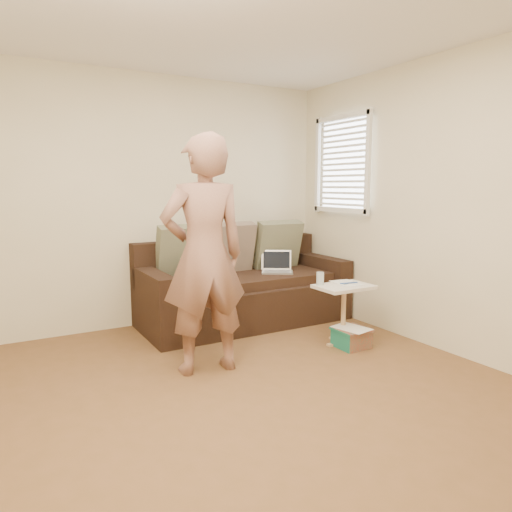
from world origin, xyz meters
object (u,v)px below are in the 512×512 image
at_px(side_table, 343,315).
at_px(drinking_glass, 320,279).
at_px(laptop_silver, 277,273).
at_px(striped_box, 351,337).
at_px(sofa, 245,284).
at_px(person, 204,255).
at_px(laptop_white, 203,281).

xyz_separation_m(side_table, drinking_glass, (-0.19, 0.12, 0.34)).
height_order(laptop_silver, drinking_glass, drinking_glass).
height_order(laptop_silver, striped_box, laptop_silver).
bearing_deg(side_table, laptop_silver, 94.99).
height_order(sofa, striped_box, sofa).
distance_m(drinking_glass, striped_box, 0.61).
height_order(sofa, drinking_glass, sofa).
relative_size(person, striped_box, 6.42).
xyz_separation_m(laptop_silver, side_table, (0.09, -1.01, -0.24)).
bearing_deg(laptop_white, side_table, -55.38).
distance_m(laptop_white, striped_box, 1.55).
bearing_deg(sofa, laptop_silver, -9.88).
relative_size(laptop_white, striped_box, 1.13).
relative_size(sofa, laptop_white, 6.71).
bearing_deg(drinking_glass, sofa, 106.01).
bearing_deg(drinking_glass, person, -176.60).
bearing_deg(person, drinking_glass, -171.53).
height_order(laptop_silver, laptop_white, laptop_white).
xyz_separation_m(side_table, striped_box, (0.00, -0.12, -0.19)).
height_order(sofa, person, person).
distance_m(laptop_silver, side_table, 1.04).
xyz_separation_m(sofa, person, (-0.91, -1.03, 0.51)).
distance_m(sofa, laptop_silver, 0.39).
height_order(laptop_silver, side_table, laptop_silver).
distance_m(laptop_white, person, 1.12).
bearing_deg(sofa, laptop_white, -172.18).
relative_size(laptop_silver, side_table, 0.60).
relative_size(laptop_white, person, 0.18).
relative_size(drinking_glass, striped_box, 0.41).
bearing_deg(laptop_silver, laptop_white, -147.14).
xyz_separation_m(sofa, laptop_white, (-0.52, -0.07, 0.10)).
relative_size(sofa, laptop_silver, 6.56).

